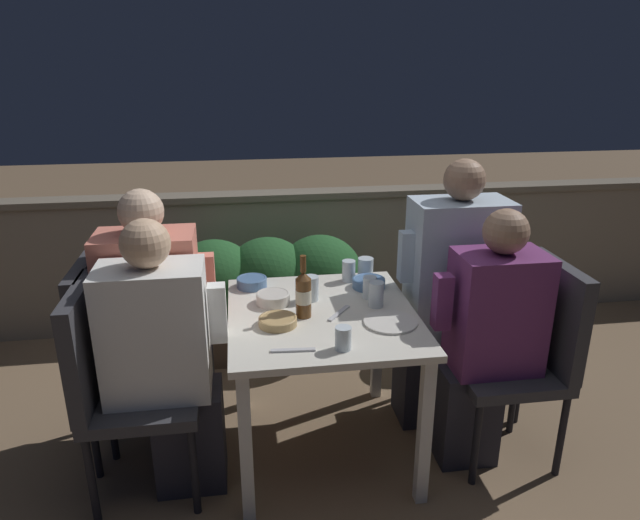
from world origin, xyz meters
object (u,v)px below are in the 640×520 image
(chair_right_near, at_px, (530,344))
(chair_right_far, at_px, (486,315))
(beer_bottle, at_px, (303,294))
(person_white_polo, at_px, (167,361))
(chair_left_far, at_px, (115,343))
(potted_plant, at_px, (468,289))
(person_blue_shirt, at_px, (448,296))
(person_coral_top, at_px, (161,325))
(person_purple_stripe, at_px, (486,339))
(chair_left_near, at_px, (115,375))

(chair_right_near, relative_size, chair_right_far, 1.00)
(beer_bottle, bearing_deg, person_white_polo, -169.27)
(person_white_polo, distance_m, chair_left_far, 0.38)
(chair_right_near, xyz_separation_m, potted_plant, (0.11, 0.94, -0.13))
(person_blue_shirt, bearing_deg, chair_left_far, -178.65)
(beer_bottle, bearing_deg, chair_left_far, 168.47)
(chair_right_far, bearing_deg, beer_bottle, -167.55)
(person_coral_top, height_order, potted_plant, person_coral_top)
(person_coral_top, height_order, person_blue_shirt, person_blue_shirt)
(chair_left_far, relative_size, beer_bottle, 3.36)
(person_coral_top, relative_size, chair_right_far, 1.34)
(person_coral_top, bearing_deg, person_purple_stripe, -11.31)
(person_coral_top, relative_size, person_purple_stripe, 1.06)
(chair_left_far, xyz_separation_m, chair_right_near, (1.83, -0.28, 0.00))
(person_coral_top, xyz_separation_m, person_purple_stripe, (1.41, -0.28, -0.03))
(person_coral_top, bearing_deg, person_white_polo, -79.50)
(chair_left_far, distance_m, person_blue_shirt, 1.57)
(chair_right_near, height_order, potted_plant, chair_right_near)
(person_purple_stripe, bearing_deg, chair_left_far, 170.11)
(chair_right_far, relative_size, person_blue_shirt, 0.70)
(chair_left_far, bearing_deg, person_coral_top, -0.00)
(chair_left_near, xyz_separation_m, potted_plant, (1.89, 0.93, -0.13))
(person_white_polo, height_order, chair_right_near, person_white_polo)
(person_blue_shirt, bearing_deg, potted_plant, 58.66)
(chair_right_near, distance_m, chair_right_far, 0.33)
(person_white_polo, relative_size, chair_right_near, 1.28)
(chair_left_near, distance_m, person_coral_top, 0.33)
(chair_left_far, bearing_deg, person_purple_stripe, -9.89)
(person_white_polo, xyz_separation_m, person_purple_stripe, (1.36, -0.00, -0.00))
(potted_plant, bearing_deg, person_purple_stripe, -108.74)
(chair_left_far, bearing_deg, beer_bottle, -11.53)
(chair_left_near, bearing_deg, person_purple_stripe, -0.16)
(person_coral_top, bearing_deg, chair_right_near, -9.88)
(person_white_polo, relative_size, person_coral_top, 0.96)
(person_coral_top, relative_size, chair_right_near, 1.34)
(potted_plant, bearing_deg, person_white_polo, -150.93)
(chair_left_near, relative_size, person_purple_stripe, 0.79)
(chair_right_near, bearing_deg, person_blue_shirt, 130.03)
(chair_left_near, xyz_separation_m, person_blue_shirt, (1.51, 0.31, 0.11))
(person_purple_stripe, distance_m, person_blue_shirt, 0.33)
(chair_left_near, bearing_deg, beer_bottle, 7.90)
(person_white_polo, relative_size, person_purple_stripe, 1.01)
(chair_right_near, xyz_separation_m, person_blue_shirt, (-0.27, 0.32, 0.11))
(person_coral_top, xyz_separation_m, chair_right_far, (1.56, 0.04, -0.07))
(chair_left_near, relative_size, chair_left_far, 1.00)
(beer_bottle, bearing_deg, person_coral_top, 164.80)
(person_coral_top, distance_m, person_blue_shirt, 1.36)
(chair_left_near, height_order, potted_plant, chair_left_near)
(chair_left_far, bearing_deg, chair_right_near, -8.78)
(chair_right_near, bearing_deg, person_coral_top, 170.12)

